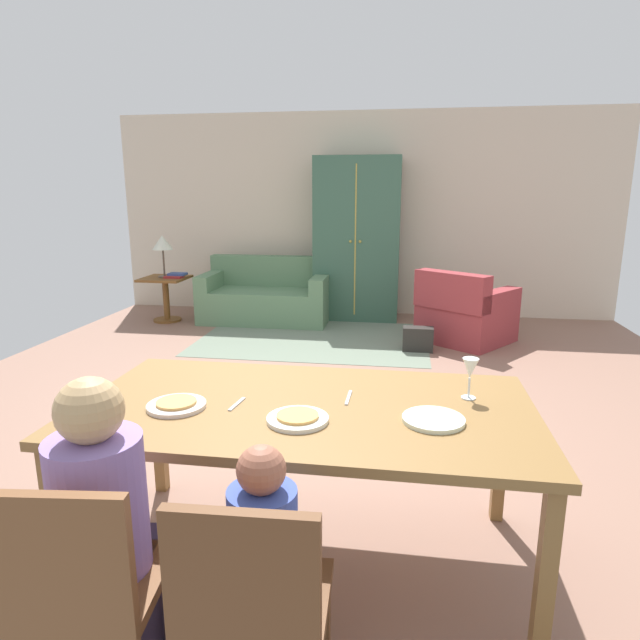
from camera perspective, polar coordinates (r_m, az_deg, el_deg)
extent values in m
cube|color=#896352|center=(4.62, 0.74, -7.78)|extent=(6.77, 6.38, 0.02)
cube|color=beige|center=(7.54, 4.31, 10.99)|extent=(6.77, 0.10, 2.70)
cube|color=olive|center=(2.38, -1.52, -9.33)|extent=(1.96, 1.04, 0.04)
cube|color=olive|center=(2.51, -26.05, -19.24)|extent=(0.06, 0.06, 0.72)
cube|color=olive|center=(2.20, 22.70, -23.93)|extent=(0.06, 0.06, 0.72)
cube|color=olive|center=(3.20, -16.65, -11.13)|extent=(0.06, 0.06, 0.72)
cube|color=olive|center=(2.96, 18.52, -13.32)|extent=(0.06, 0.06, 0.72)
cylinder|color=silver|center=(2.41, -14.90, -8.72)|extent=(0.25, 0.25, 0.02)
cylinder|color=tan|center=(2.40, -14.92, -8.39)|extent=(0.17, 0.17, 0.01)
cylinder|color=white|center=(2.20, -2.38, -10.41)|extent=(0.25, 0.25, 0.02)
cylinder|color=#E3A24E|center=(2.20, -2.38, -10.05)|extent=(0.17, 0.17, 0.01)
cylinder|color=silver|center=(2.24, 11.88, -10.24)|extent=(0.25, 0.25, 0.02)
cylinder|color=silver|center=(2.52, 15.38, -7.91)|extent=(0.06, 0.06, 0.01)
cylinder|color=silver|center=(2.50, 15.45, -6.88)|extent=(0.01, 0.01, 0.09)
cone|color=silver|center=(2.47, 15.58, -4.93)|extent=(0.07, 0.07, 0.09)
cube|color=silver|center=(2.39, -8.77, -8.76)|extent=(0.04, 0.15, 0.01)
cube|color=silver|center=(2.44, 3.03, -8.17)|extent=(0.02, 0.17, 0.01)
cube|color=brown|center=(2.05, -22.52, -24.42)|extent=(0.46, 0.46, 0.04)
cube|color=brown|center=(1.79, -25.93, -22.00)|extent=(0.42, 0.09, 0.42)
cube|color=brown|center=(2.27, -15.19, -27.01)|extent=(0.04, 0.04, 0.41)
cube|color=brown|center=(2.39, -24.36, -25.45)|extent=(0.04, 0.04, 0.41)
cube|color=#362E51|center=(2.28, -20.22, -26.54)|extent=(0.30, 0.37, 0.45)
cylinder|color=#8E72BD|center=(1.96, -22.26, -17.61)|extent=(0.30, 0.30, 0.46)
sphere|color=tan|center=(1.82, -23.16, -8.76)|extent=(0.21, 0.21, 0.21)
cube|color=brown|center=(1.87, -6.39, -27.65)|extent=(0.44, 0.44, 0.04)
cube|color=brown|center=(1.58, -8.29, -25.77)|extent=(0.42, 0.06, 0.42)
cube|color=brown|center=(2.13, 0.44, -29.54)|extent=(0.04, 0.04, 0.41)
cube|color=brown|center=(2.19, -10.29, -28.43)|extent=(0.04, 0.04, 0.41)
cube|color=#2A4353|center=(2.09, -5.34, -29.82)|extent=(0.20, 0.25, 0.45)
cylinder|color=#3D53B0|center=(1.80, -6.02, -21.97)|extent=(0.22, 0.22, 0.33)
sphere|color=#A8634B|center=(1.68, -6.22, -15.45)|extent=(0.15, 0.15, 0.15)
cube|color=slate|center=(6.25, -0.68, -1.98)|extent=(2.60, 1.80, 0.01)
cube|color=#5B815C|center=(7.12, -5.75, 1.56)|extent=(1.64, 0.84, 0.42)
cube|color=#5B815C|center=(7.37, -5.16, 5.22)|extent=(1.64, 0.20, 0.40)
cube|color=#5B815C|center=(7.28, -11.40, 4.11)|extent=(0.18, 0.84, 0.20)
cube|color=#5B815C|center=(6.92, 0.09, 3.89)|extent=(0.18, 0.84, 0.20)
cube|color=#933236|center=(6.35, 15.18, -0.28)|extent=(1.19, 1.18, 0.42)
cube|color=#933236|center=(5.99, 13.72, 3.00)|extent=(0.80, 0.68, 0.40)
cube|color=#933236|center=(6.13, 18.03, 2.00)|extent=(0.65, 0.78, 0.20)
cube|color=#933236|center=(6.46, 12.82, 2.89)|extent=(0.65, 0.78, 0.20)
cube|color=#365D49|center=(7.17, 3.95, 8.47)|extent=(1.10, 0.56, 2.10)
cube|color=#B49D3F|center=(6.89, 3.74, 8.28)|extent=(0.02, 0.01, 1.89)
sphere|color=#B49D3F|center=(6.89, 3.23, 8.28)|extent=(0.04, 0.04, 0.04)
sphere|color=#B49D3F|center=(6.88, 4.24, 8.26)|extent=(0.04, 0.04, 0.04)
cube|color=brown|center=(7.30, -16.06, 4.24)|extent=(0.56, 0.56, 0.03)
cylinder|color=brown|center=(7.35, -15.92, 2.00)|extent=(0.08, 0.08, 0.55)
cylinder|color=brown|center=(7.40, -15.79, 0.03)|extent=(0.36, 0.36, 0.03)
cylinder|color=brown|center=(7.30, -16.07, 4.43)|extent=(0.16, 0.16, 0.02)
cylinder|color=brown|center=(7.27, -16.16, 5.83)|extent=(0.02, 0.02, 0.34)
cone|color=beige|center=(7.25, -16.30, 7.87)|extent=(0.26, 0.26, 0.18)
cube|color=maroon|center=(7.21, -15.15, 4.42)|extent=(0.22, 0.16, 0.03)
cube|color=#334986|center=(7.26, -14.81, 4.71)|extent=(0.22, 0.16, 0.03)
cube|color=black|center=(5.85, 10.29, -2.00)|extent=(0.32, 0.16, 0.26)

